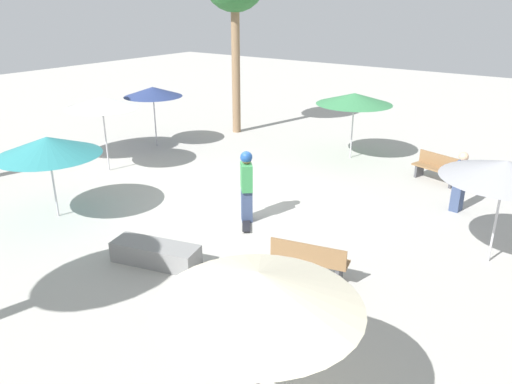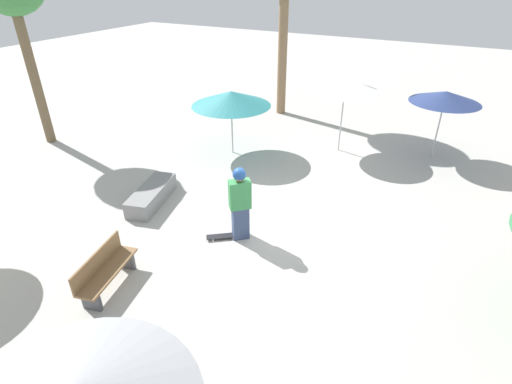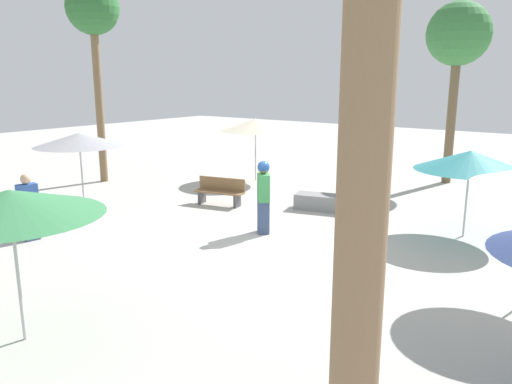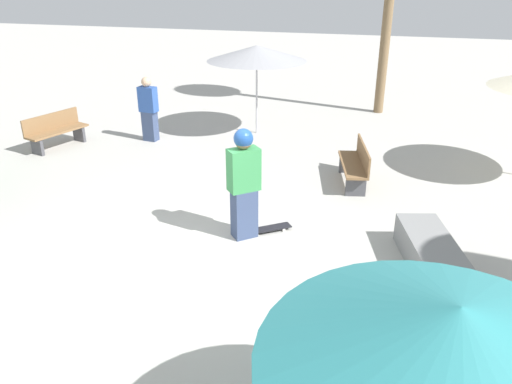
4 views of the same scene
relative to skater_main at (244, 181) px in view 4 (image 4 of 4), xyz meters
name	(u,v)px [view 4 (image 4 of 4)]	position (x,y,z in m)	size (l,w,h in m)	color
ground_plane	(190,253)	(0.78, -0.68, -1.01)	(60.00, 60.00, 0.00)	#B2AFA8
skater_main	(244,181)	(0.00, 0.00, 0.00)	(0.54, 0.56, 1.88)	#38476B
skateboard	(269,229)	(-0.25, 0.36, -0.96)	(0.64, 0.76, 0.07)	black
concrete_ledge	(432,257)	(0.24, 2.99, -0.78)	(2.06, 1.14, 0.46)	gray
bench_near	(356,165)	(-2.79, 1.55, -0.59)	(1.66, 0.79, 0.85)	#47474C
bench_far	(56,131)	(-3.11, -5.90, -0.59)	(1.66, 0.88, 0.85)	#47474C
shade_umbrella_grey	(257,53)	(-5.67, -1.40, 1.13)	(2.61, 2.61, 2.34)	#B7B7BC
shade_umbrella_teal	(455,337)	(4.24, 2.76, 0.93)	(2.66, 2.66, 2.18)	#B7B7BC
bystander_watching	(149,109)	(-4.27, -3.89, -0.18)	(0.30, 0.48, 1.66)	#38476B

